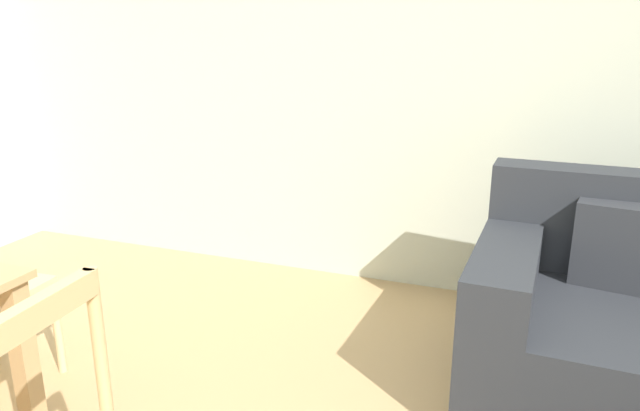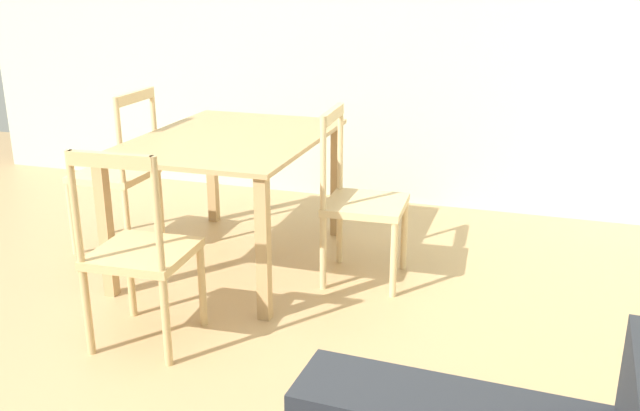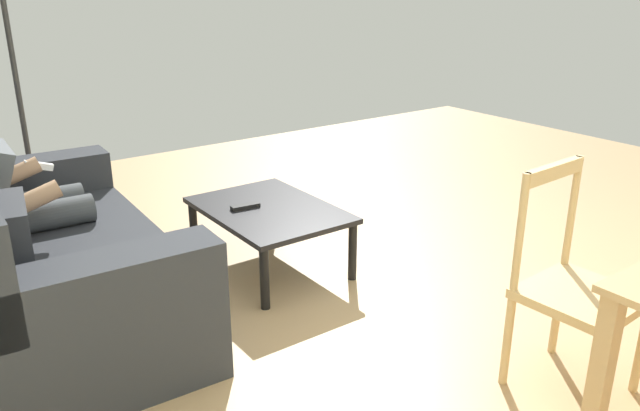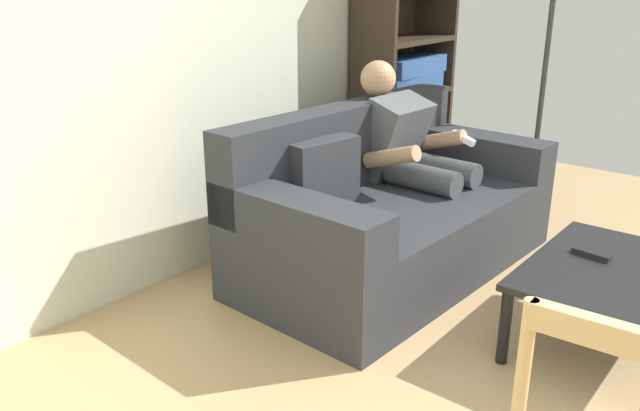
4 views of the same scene
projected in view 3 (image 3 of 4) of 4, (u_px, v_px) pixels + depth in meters
name	position (u px, v px, depth m)	size (l,w,h in m)	color
ground_plane	(483.00, 320.00, 3.19)	(8.02, 8.02, 0.00)	tan
couch	(45.00, 264.00, 3.07)	(1.91, 1.05, 0.88)	#282B30
person_lounging	(11.00, 199.00, 3.20)	(0.60, 0.94, 1.10)	#4C5156
coffee_table	(269.00, 215.00, 3.67)	(0.92, 0.66, 0.37)	black
tv_remote	(245.00, 206.00, 3.64)	(0.05, 0.17, 0.02)	black
dining_chair_facing_couch	(574.00, 290.00, 2.55)	(0.44, 0.44, 0.94)	tan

